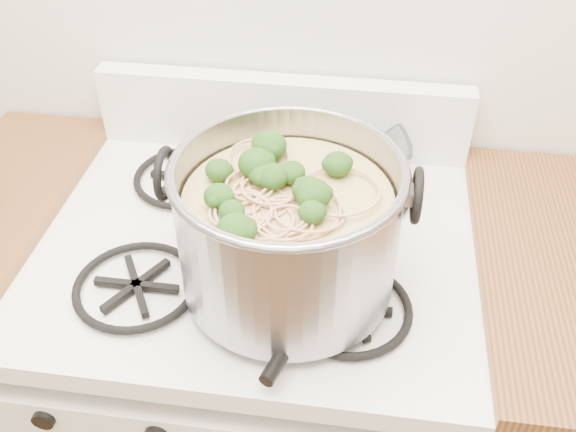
{
  "coord_description": "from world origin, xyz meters",
  "views": [
    {
      "loc": [
        0.18,
        0.43,
        1.66
      ],
      "look_at": [
        0.07,
        1.15,
        1.06
      ],
      "focal_mm": 40.0,
      "sensor_mm": 36.0,
      "label": 1
    }
  ],
  "objects_px": {
    "gas_range": "(263,396)",
    "stock_pot": "(288,229)",
    "spatula": "(338,264)",
    "glass_bowl": "(329,155)"
  },
  "relations": [
    {
      "from": "gas_range",
      "to": "stock_pot",
      "type": "xyz_separation_m",
      "value": [
        0.07,
        -0.11,
        0.59
      ]
    },
    {
      "from": "gas_range",
      "to": "spatula",
      "type": "relative_size",
      "value": 2.98
    },
    {
      "from": "stock_pot",
      "to": "glass_bowl",
      "type": "relative_size",
      "value": 3.19
    },
    {
      "from": "spatula",
      "to": "stock_pot",
      "type": "bearing_deg",
      "value": -136.8
    },
    {
      "from": "gas_range",
      "to": "stock_pot",
      "type": "distance_m",
      "value": 0.61
    },
    {
      "from": "stock_pot",
      "to": "glass_bowl",
      "type": "height_order",
      "value": "stock_pot"
    },
    {
      "from": "spatula",
      "to": "glass_bowl",
      "type": "xyz_separation_m",
      "value": [
        -0.04,
        0.3,
        0.0
      ]
    },
    {
      "from": "gas_range",
      "to": "glass_bowl",
      "type": "height_order",
      "value": "glass_bowl"
    },
    {
      "from": "gas_range",
      "to": "glass_bowl",
      "type": "xyz_separation_m",
      "value": [
        0.11,
        0.23,
        0.5
      ]
    },
    {
      "from": "stock_pot",
      "to": "spatula",
      "type": "relative_size",
      "value": 1.2
    }
  ]
}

